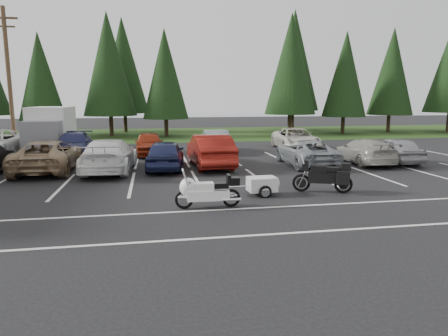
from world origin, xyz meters
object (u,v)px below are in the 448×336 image
(utility_pole, at_px, (9,78))
(adventure_motorcycle, at_px, (323,173))
(box_truck, at_px, (49,129))
(car_far_2, at_px, (149,144))
(car_far_3, at_px, (217,142))
(car_far_4, at_px, (296,139))
(car_far_1, at_px, (74,145))
(car_near_6, at_px, (306,152))
(car_near_7, at_px, (364,151))
(car_near_8, at_px, (395,150))
(cargo_trailer, at_px, (262,186))
(car_near_4, at_px, (165,154))
(car_near_2, at_px, (48,156))
(car_near_5, at_px, (210,150))
(touring_motorcycle, at_px, (208,188))
(car_near_3, at_px, (110,155))

(utility_pole, height_order, adventure_motorcycle, utility_pole)
(box_truck, xyz_separation_m, car_far_2, (6.49, -2.97, -0.74))
(car_far_3, bearing_deg, car_far_4, 4.31)
(box_truck, height_order, car_far_1, box_truck)
(utility_pole, distance_m, box_truck, 3.85)
(car_near_6, distance_m, car_near_7, 3.28)
(car_near_8, height_order, car_far_4, car_far_4)
(car_near_8, relative_size, cargo_trailer, 2.79)
(car_near_6, xyz_separation_m, car_far_4, (1.71, 6.13, 0.07))
(car_near_4, xyz_separation_m, car_far_2, (-0.81, 5.29, -0.03))
(car_far_1, height_order, cargo_trailer, car_far_1)
(car_near_4, distance_m, car_far_4, 10.86)
(car_far_2, bearing_deg, car_near_6, -34.30)
(car_near_2, distance_m, car_far_2, 6.82)
(utility_pole, bearing_deg, car_near_6, -25.22)
(car_near_5, xyz_separation_m, car_far_1, (-7.54, 4.98, -0.12))
(utility_pole, xyz_separation_m, box_truck, (2.00, 0.50, -3.25))
(car_near_8, bearing_deg, car_near_5, 2.64)
(car_near_2, bearing_deg, car_far_4, -158.82)
(car_far_1, bearing_deg, touring_motorcycle, -65.39)
(utility_pole, distance_m, car_far_2, 9.70)
(car_near_2, bearing_deg, car_near_6, 177.87)
(box_truck, relative_size, car_near_2, 1.03)
(car_near_6, bearing_deg, cargo_trailer, 57.02)
(car_far_2, relative_size, car_far_3, 0.96)
(car_far_4, bearing_deg, car_near_5, -135.07)
(car_near_4, height_order, car_far_2, car_near_4)
(car_near_2, bearing_deg, car_far_1, -93.30)
(car_far_4, bearing_deg, adventure_motorcycle, -101.09)
(car_near_3, xyz_separation_m, car_near_5, (4.93, 0.56, 0.04))
(car_near_3, relative_size, car_far_4, 1.02)
(car_near_3, bearing_deg, car_far_1, -60.74)
(car_near_5, distance_m, cargo_trailer, 6.59)
(car_near_7, relative_size, adventure_motorcycle, 1.90)
(car_far_3, height_order, cargo_trailer, car_far_3)
(box_truck, relative_size, car_far_4, 1.06)
(car_near_6, bearing_deg, car_near_2, -0.94)
(car_near_8, xyz_separation_m, adventure_motorcycle, (-6.82, -5.94, 0.04))
(car_far_2, distance_m, cargo_trailer, 12.08)
(adventure_motorcycle, bearing_deg, car_near_6, 94.57)
(car_near_7, xyz_separation_m, car_near_8, (1.80, -0.04, 0.03))
(car_near_3, bearing_deg, utility_pole, -45.98)
(adventure_motorcycle, bearing_deg, box_truck, 152.62)
(box_truck, relative_size, touring_motorcycle, 2.41)
(car_near_6, height_order, adventure_motorcycle, adventure_motorcycle)
(car_near_5, distance_m, car_near_6, 5.04)
(car_near_3, height_order, adventure_motorcycle, car_near_3)
(car_near_8, bearing_deg, car_far_1, -11.70)
(car_near_2, xyz_separation_m, adventure_motorcycle, (11.08, -6.45, -0.02))
(car_near_2, distance_m, adventure_motorcycle, 12.82)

